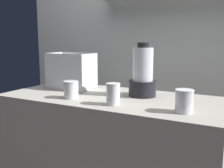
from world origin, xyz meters
The scene contains 7 objects.
counter centered at (0.00, 0.00, 0.45)m, with size 1.40×0.64×0.90m, color #9E998E.
back_wall_unit centered at (0.00, 0.77, 1.26)m, with size 2.60×0.24×2.50m.
carrot_display_bin centered at (-0.39, 0.11, 0.98)m, with size 0.32×0.20×0.26m.
blender_pitcher centered at (0.16, 0.10, 1.04)m, with size 0.17×0.17×0.34m.
juice_cup_carrot_far_left centered at (-0.20, -0.16, 0.95)m, with size 0.09×0.09×0.11m.
juice_cup_carrot_left centered at (0.11, -0.19, 0.95)m, with size 0.08×0.08×0.12m.
juice_cup_beet_middle centered at (0.49, -0.16, 0.95)m, with size 0.09×0.09×0.12m.
Camera 1 is at (0.79, -1.48, 1.27)m, focal length 43.36 mm.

